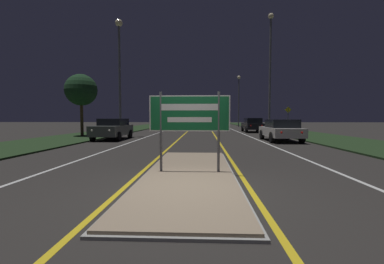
% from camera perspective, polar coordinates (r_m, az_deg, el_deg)
% --- Properties ---
extents(ground_plane, '(160.00, 160.00, 0.00)m').
position_cam_1_polar(ground_plane, '(5.72, -1.30, -12.68)').
color(ground_plane, '#282623').
extents(median_island, '(2.40, 7.59, 0.10)m').
position_cam_1_polar(median_island, '(7.09, -0.53, -9.19)').
color(median_island, '#999993').
rests_on(median_island, ground_plane).
extents(verge_left, '(5.00, 100.00, 0.08)m').
position_cam_1_polar(verge_left, '(27.37, -18.65, -0.13)').
color(verge_left, '#1E3319').
rests_on(verge_left, ground_plane).
extents(verge_right, '(5.00, 100.00, 0.08)m').
position_cam_1_polar(verge_right, '(27.12, 22.16, -0.23)').
color(verge_right, '#1E3319').
rests_on(verge_right, ground_plane).
extents(centre_line_yellow_left, '(0.12, 70.00, 0.01)m').
position_cam_1_polar(centre_line_yellow_left, '(30.58, -0.82, 0.31)').
color(centre_line_yellow_left, gold).
rests_on(centre_line_yellow_left, ground_plane).
extents(centre_line_yellow_right, '(0.12, 70.00, 0.01)m').
position_cam_1_polar(centre_line_yellow_right, '(30.54, 4.41, 0.30)').
color(centre_line_yellow_right, gold).
rests_on(centre_line_yellow_right, ground_plane).
extents(lane_line_white_left, '(0.12, 70.00, 0.01)m').
position_cam_1_polar(lane_line_white_left, '(30.87, -6.03, 0.32)').
color(lane_line_white_left, silver).
rests_on(lane_line_white_left, ground_plane).
extents(lane_line_white_right, '(0.12, 70.00, 0.01)m').
position_cam_1_polar(lane_line_white_right, '(30.77, 9.64, 0.28)').
color(lane_line_white_right, silver).
rests_on(lane_line_white_right, ground_plane).
extents(edge_line_white_left, '(0.10, 70.00, 0.01)m').
position_cam_1_polar(edge_line_white_left, '(31.45, -11.44, 0.33)').
color(edge_line_white_left, silver).
rests_on(edge_line_white_left, ground_plane).
extents(edge_line_white_right, '(0.10, 70.00, 0.01)m').
position_cam_1_polar(edge_line_white_right, '(31.28, 15.10, 0.26)').
color(edge_line_white_right, silver).
rests_on(edge_line_white_right, ground_plane).
extents(highway_sign, '(2.17, 0.07, 2.16)m').
position_cam_1_polar(highway_sign, '(6.92, -0.54, 3.50)').
color(highway_sign, '#56565B').
rests_on(highway_sign, median_island).
extents(streetlight_left_near, '(0.59, 0.59, 9.43)m').
position_cam_1_polar(streetlight_left_near, '(22.31, -15.83, 15.61)').
color(streetlight_left_near, '#56565B').
rests_on(streetlight_left_near, ground_plane).
extents(streetlight_right_near, '(0.49, 0.49, 10.62)m').
position_cam_1_polar(streetlight_right_near, '(24.31, 16.98, 14.77)').
color(streetlight_right_near, '#56565B').
rests_on(streetlight_right_near, ground_plane).
extents(streetlight_right_far, '(0.55, 0.55, 8.58)m').
position_cam_1_polar(streetlight_right_far, '(44.26, 10.35, 8.56)').
color(streetlight_right_far, '#56565B').
rests_on(streetlight_right_far, ground_plane).
extents(car_receding_0, '(2.03, 4.40, 1.44)m').
position_cam_1_polar(car_receding_0, '(17.95, 19.12, 0.50)').
color(car_receding_0, silver).
rests_on(car_receding_0, ground_plane).
extents(car_receding_1, '(1.90, 4.35, 1.51)m').
position_cam_1_polar(car_receding_1, '(28.26, 13.27, 1.59)').
color(car_receding_1, black).
rests_on(car_receding_1, ground_plane).
extents(car_approaching_0, '(1.96, 4.31, 1.49)m').
position_cam_1_polar(car_approaching_0, '(19.18, -17.19, 0.74)').
color(car_approaching_0, '#4C514C').
rests_on(car_approaching_0, ground_plane).
extents(car_approaching_1, '(1.89, 4.30, 1.37)m').
position_cam_1_polar(car_approaching_1, '(31.79, -2.77, 1.72)').
color(car_approaching_1, navy).
rests_on(car_approaching_1, ground_plane).
extents(warning_sign, '(0.60, 0.06, 2.52)m').
position_cam_1_polar(warning_sign, '(25.99, 20.56, 3.08)').
color(warning_sign, '#56565B').
rests_on(warning_sign, verge_right).
extents(roadside_palm_left, '(2.54, 2.54, 5.00)m').
position_cam_1_polar(roadside_palm_left, '(22.93, -23.42, 8.52)').
color(roadside_palm_left, '#4C3823').
rests_on(roadside_palm_left, verge_left).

